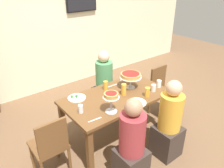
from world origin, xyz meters
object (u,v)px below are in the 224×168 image
object	(u,v)px
chair_head_east	(162,89)
salad_plate_far_diner	(76,98)
chair_head_west	(50,145)
cutlery_fork_far	(138,77)
water_glass_clear_spare	(153,88)
salad_plate_near_diner	(137,102)
diner_far_right	(104,86)
beer_glass_amber_short	(147,92)
cutlery_knife_far	(125,79)
beer_glass_amber_spare	(124,89)
diner_near_left	(131,148)
deep_dish_pizza_stand	(131,76)
cutlery_fork_near	(113,85)
cutlery_knife_near	(95,120)
water_glass_clear_far	(159,84)
diner_near_right	(169,125)
personal_pizza_stand	(111,98)
television	(81,2)
beer_glass_amber_tall	(106,85)
dining_table	(116,102)
water_glass_clear_near	(81,109)

from	to	relation	value
chair_head_east	salad_plate_far_diner	bearing A→B (deg)	-9.37
chair_head_west	cutlery_fork_far	bearing A→B (deg)	11.32
water_glass_clear_spare	salad_plate_near_diner	bearing A→B (deg)	-167.05
diner_far_right	chair_head_east	distance (m)	1.02
water_glass_clear_spare	chair_head_east	bearing A→B (deg)	25.56
salad_plate_near_diner	beer_glass_amber_short	bearing A→B (deg)	11.14
cutlery_knife_far	beer_glass_amber_spare	bearing A→B (deg)	61.62
diner_near_left	deep_dish_pizza_stand	distance (m)	1.12
chair_head_east	cutlery_fork_near	bearing A→B (deg)	-15.40
diner_far_right	cutlery_knife_near	world-z (taller)	diner_far_right
cutlery_knife_near	cutlery_fork_far	size ratio (longest dim) A/B	1.00
water_glass_clear_spare	cutlery_fork_far	world-z (taller)	water_glass_clear_spare
water_glass_clear_far	water_glass_clear_spare	size ratio (longest dim) A/B	1.07
diner_near_right	cutlery_fork_far	bearing A→B (deg)	-20.05
deep_dish_pizza_stand	personal_pizza_stand	world-z (taller)	personal_pizza_stand
diner_far_right	salad_plate_near_diner	world-z (taller)	diner_far_right
salad_plate_far_diner	cutlery_fork_near	size ratio (longest dim) A/B	1.39
personal_pizza_stand	water_glass_clear_far	xyz separation A→B (m)	(0.99, 0.09, -0.15)
beer_glass_amber_spare	cutlery_fork_far	size ratio (longest dim) A/B	0.93
television	beer_glass_amber_tall	distance (m)	2.23
chair_head_east	cutlery_fork_far	world-z (taller)	chair_head_east
chair_head_east	diner_near_left	bearing A→B (deg)	27.89
chair_head_east	water_glass_clear_far	world-z (taller)	chair_head_east
diner_near_left	deep_dish_pizza_stand	size ratio (longest dim) A/B	3.52
beer_glass_amber_tall	beer_glass_amber_spare	size ratio (longest dim) A/B	0.81
diner_near_right	salad_plate_far_diner	distance (m)	1.31
dining_table	beer_glass_amber_short	xyz separation A→B (m)	(0.34, -0.27, 0.17)
dining_table	water_glass_clear_near	distance (m)	0.63
beer_glass_amber_spare	water_glass_clear_near	distance (m)	0.72
diner_near_right	cutlery_fork_far	world-z (taller)	diner_near_right
beer_glass_amber_tall	cutlery_knife_far	distance (m)	0.47
chair_head_west	cutlery_knife_far	bearing A→B (deg)	14.99
deep_dish_pizza_stand	cutlery_knife_near	world-z (taller)	deep_dish_pizza_stand
water_glass_clear_far	dining_table	bearing A→B (deg)	164.85
water_glass_clear_far	chair_head_east	bearing A→B (deg)	30.15
chair_head_west	salad_plate_far_diner	world-z (taller)	chair_head_west
salad_plate_near_diner	beer_glass_amber_spare	distance (m)	0.30
personal_pizza_stand	salad_plate_far_diner	xyz separation A→B (m)	(-0.18, 0.56, -0.19)
diner_near_right	deep_dish_pizza_stand	distance (m)	0.89
salad_plate_far_diner	personal_pizza_stand	bearing A→B (deg)	-72.43
salad_plate_far_diner	cutlery_knife_near	distance (m)	0.58
personal_pizza_stand	diner_near_left	bearing A→B (deg)	-96.19
chair_head_east	beer_glass_amber_spare	world-z (taller)	beer_glass_amber_spare
diner_far_right	diner_near_left	size ratio (longest dim) A/B	1.00
cutlery_knife_near	salad_plate_far_diner	bearing A→B (deg)	86.93
diner_far_right	deep_dish_pizza_stand	size ratio (longest dim) A/B	3.52
salad_plate_far_diner	cutlery_fork_near	world-z (taller)	salad_plate_far_diner
dining_table	personal_pizza_stand	world-z (taller)	personal_pizza_stand
television	water_glass_clear_near	xyz separation A→B (m)	(-1.38, -2.16, -0.97)
deep_dish_pizza_stand	television	bearing A→B (deg)	77.74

